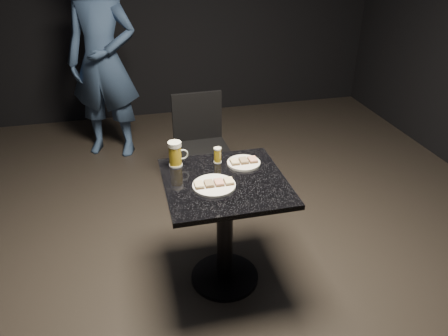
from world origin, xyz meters
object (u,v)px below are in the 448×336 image
Objects in this scene: plate_large at (214,186)px; beer_tumbler at (218,155)px; table at (225,215)px; beer_mug at (175,154)px; chair at (201,141)px; patron at (103,62)px; plate_small at (244,163)px.

plate_large is 2.49× the size of beer_tumbler.
table is 4.75× the size of beer_mug.
beer_mug is at bearing 120.07° from plate_large.
plate_large is at bearing -96.75° from chair.
chair is (0.13, 1.11, -0.26)m from plate_large.
beer_tumbler reaches higher than table.
table is 7.65× the size of beer_tumbler.
beer_tumbler is at bearing 87.74° from table.
plate_large is at bearing -59.93° from beer_mug.
patron is at bearing 124.99° from chair.
plate_large is at bearing -144.53° from table.
table is 1.06m from chair.
chair is (0.30, 0.81, -0.33)m from beer_mug.
plate_small is 0.94m from chair.
plate_small is 0.42m from beer_mug.
beer_tumbler is (0.26, -0.02, -0.03)m from beer_mug.
patron is at bearing 102.75° from beer_mug.
table is at bearing -134.24° from plate_small.
beer_mug is 0.93m from chair.
table is (0.08, 0.05, -0.25)m from plate_large.
table is (-0.16, -0.16, -0.25)m from plate_small.
table is at bearing -92.26° from beer_tumbler.
chair reaches higher than plate_large.
patron is 11.67× the size of beer_mug.
plate_large is 0.27m from table.
plate_large is 0.13× the size of patron.
beer_tumbler is at bearing 157.74° from plate_small.
plate_small is at bearing -11.11° from beer_mug.
beer_tumbler reaches higher than plate_large.
chair reaches higher than plate_small.
plate_large is 0.29m from beer_tumbler.
patron is at bearing 109.90° from beer_tumbler.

